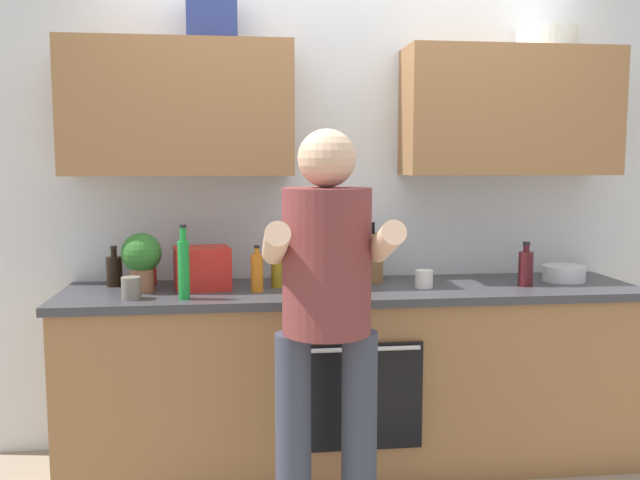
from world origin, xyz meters
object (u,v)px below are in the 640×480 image
Objects in this scene: bottle_vinegar at (290,259)px; bottle_juice at (257,272)px; cup_tea at (337,274)px; potted_herb at (141,258)px; grocery_bag_crisps at (202,268)px; mixing_bowl at (564,273)px; cup_coffee at (424,279)px; bottle_soy at (114,270)px; cup_stoneware at (131,288)px; bottle_wine at (526,268)px; knife_block at (371,258)px; person_standing at (327,306)px; bottle_oil at (277,263)px; bottle_hotsauce at (149,266)px; bottle_soda at (184,267)px.

bottle_vinegar is 1.32× the size of bottle_juice.
cup_tea is 0.96m from potted_herb.
mixing_bowl is at bearing 0.21° from grocery_bag_crisps.
bottle_soy is at bearing 171.46° from cup_coffee.
bottle_soy is 0.37m from cup_stoneware.
cup_coffee is 1.09m from grocery_bag_crisps.
cup_tea is (-0.93, 0.17, -0.04)m from bottle_wine.
cup_coffee is 0.40× the size of mixing_bowl.
bottle_vinegar is 1.34× the size of mixing_bowl.
bottle_wine is (2.04, -0.24, 0.01)m from bottle_soy.
bottle_vinegar is 1.13× the size of grocery_bag_crisps.
knife_block is at bearing 17.77° from cup_tea.
bottle_vinegar is 0.76m from potted_herb.
bottle_juice is 0.63m from knife_block.
person_standing is 0.85m from cup_tea.
bottle_vinegar is at bearing 15.55° from potted_herb.
person_standing is 5.59× the size of bottle_vinegar.
bottle_juice is 2.07× the size of cup_tea.
potted_herb is (-1.88, 0.08, 0.07)m from bottle_wine.
bottle_wine is 1.34m from bottle_juice.
cup_coffee is at bearing -43.00° from knife_block.
knife_block is at bearing 19.59° from bottle_juice.
grocery_bag_crisps is at bearing 5.80° from potted_herb.
bottle_vinegar reaches higher than cup_stoneware.
person_standing reaches higher than bottle_juice.
bottle_soy is at bearing 111.17° from cup_stoneware.
bottle_vinegar is at bearing 56.12° from bottle_juice.
bottle_oil is 1.50m from mixing_bowl.
bottle_juice reaches higher than mixing_bowl.
bottle_juice is (0.54, -0.25, -0.00)m from bottle_hotsauce.
cup_coffee is 1.37m from potted_herb.
knife_block is (1.30, -0.02, 0.04)m from bottle_soy.
bottle_vinegar is at bearing 2.45° from bottle_soy.
cup_coffee is (0.72, -0.10, -0.08)m from bottle_oil.
cup_stoneware is at bearing -168.74° from bottle_juice.
bottle_juice is 0.79× the size of potted_herb.
bottle_wine is 1.00× the size of bottle_juice.
bottle_wine is at bearing -155.90° from mixing_bowl.
grocery_bag_crisps is at bearing 175.08° from cup_coffee.
bottle_soda is at bearing -106.20° from grocery_bag_crisps.
bottle_oil is at bearing 174.58° from bottle_wine.
grocery_bag_crisps reaches higher than cup_tea.
cup_tea is (1.11, -0.08, -0.03)m from bottle_soy.
bottle_soy is at bearing 134.79° from bottle_soda.
grocery_bag_crisps is (-0.67, -0.06, 0.05)m from cup_tea.
bottle_wine reaches higher than cup_stoneware.
potted_herb is at bearing 177.54° from bottle_wine.
mixing_bowl is at bearing -2.42° from cup_tea.
cup_stoneware is at bearing -164.82° from cup_tea.
knife_block is at bearing 20.95° from bottle_soda.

